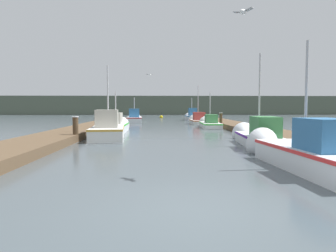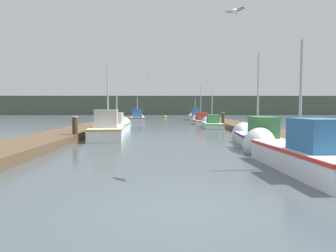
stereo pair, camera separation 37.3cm
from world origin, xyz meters
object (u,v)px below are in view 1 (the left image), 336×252
(fishing_boat_5, at_px, (198,120))
(fishing_boat_1, at_px, (257,136))
(channel_buoy, at_px, (161,117))
(fishing_boat_4, at_px, (209,123))
(fishing_boat_2, at_px, (109,129))
(mooring_piling_0, at_px, (76,129))
(mooring_piling_1, at_px, (221,120))
(fishing_boat_7, at_px, (192,116))
(seagull_lead, at_px, (150,75))
(seagull_1, at_px, (243,12))
(fishing_boat_6, at_px, (134,118))
(fishing_boat_0, at_px, (300,151))
(fishing_boat_3, at_px, (116,126))

(fishing_boat_5, bearing_deg, fishing_boat_1, -88.58)
(fishing_boat_5, relative_size, channel_buoy, 4.88)
(fishing_boat_5, bearing_deg, fishing_boat_4, -86.56)
(fishing_boat_2, bearing_deg, mooring_piling_0, -127.03)
(fishing_boat_5, distance_m, mooring_piling_1, 6.22)
(fishing_boat_7, height_order, mooring_piling_1, fishing_boat_7)
(seagull_lead, distance_m, seagull_1, 14.42)
(fishing_boat_1, relative_size, seagull_lead, 11.99)
(fishing_boat_4, relative_size, fishing_boat_6, 1.06)
(mooring_piling_1, bearing_deg, channel_buoy, 102.31)
(fishing_boat_4, bearing_deg, fishing_boat_6, 130.62)
(mooring_piling_1, bearing_deg, fishing_boat_0, -94.11)
(fishing_boat_1, distance_m, fishing_boat_5, 18.33)
(fishing_boat_5, bearing_deg, fishing_boat_6, 150.51)
(fishing_boat_3, distance_m, fishing_boat_6, 14.36)
(fishing_boat_3, height_order, mooring_piling_1, fishing_boat_3)
(fishing_boat_5, height_order, seagull_1, seagull_1)
(fishing_boat_1, relative_size, fishing_boat_5, 1.26)
(fishing_boat_0, xyz_separation_m, fishing_boat_5, (-0.02, 23.55, -0.11))
(fishing_boat_2, relative_size, mooring_piling_0, 4.50)
(fishing_boat_1, xyz_separation_m, channel_buoy, (-4.19, 35.34, -0.25))
(fishing_boat_2, relative_size, mooring_piling_1, 4.55)
(fishing_boat_0, relative_size, fishing_boat_2, 0.98)
(fishing_boat_2, height_order, fishing_boat_3, fishing_boat_2)
(fishing_boat_5, relative_size, fishing_boat_6, 0.99)
(fishing_boat_4, distance_m, fishing_boat_5, 5.61)
(mooring_piling_0, height_order, seagull_1, seagull_1)
(fishing_boat_7, bearing_deg, channel_buoy, 115.67)
(fishing_boat_4, xyz_separation_m, fishing_boat_7, (-0.01, 14.27, 0.18))
(fishing_boat_3, height_order, fishing_boat_4, fishing_boat_4)
(channel_buoy, height_order, seagull_lead, seagull_lead)
(fishing_boat_6, bearing_deg, fishing_boat_2, -94.31)
(mooring_piling_0, xyz_separation_m, seagull_lead, (3.71, 6.22, 3.47))
(mooring_piling_0, bearing_deg, seagull_lead, 59.22)
(fishing_boat_2, xyz_separation_m, seagull_1, (5.13, -10.14, 3.74))
(fishing_boat_1, bearing_deg, seagull_lead, 128.85)
(fishing_boat_2, relative_size, fishing_boat_7, 1.07)
(fishing_boat_5, bearing_deg, seagull_1, -94.78)
(fishing_boat_4, height_order, channel_buoy, fishing_boat_4)
(fishing_boat_5, bearing_deg, channel_buoy, 102.57)
(mooring_piling_0, height_order, mooring_piling_1, mooring_piling_0)
(fishing_boat_1, bearing_deg, channel_buoy, 101.47)
(fishing_boat_6, xyz_separation_m, fishing_boat_7, (7.50, 4.59, 0.02))
(fishing_boat_3, relative_size, mooring_piling_1, 4.24)
(fishing_boat_0, distance_m, fishing_boat_7, 32.21)
(fishing_boat_7, height_order, mooring_piling_0, fishing_boat_7)
(fishing_boat_7, height_order, seagull_lead, seagull_lead)
(fishing_boat_3, xyz_separation_m, fishing_boat_7, (7.69, 18.94, 0.07))
(mooring_piling_1, bearing_deg, mooring_piling_0, -132.77)
(fishing_boat_4, bearing_deg, fishing_boat_1, -86.75)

